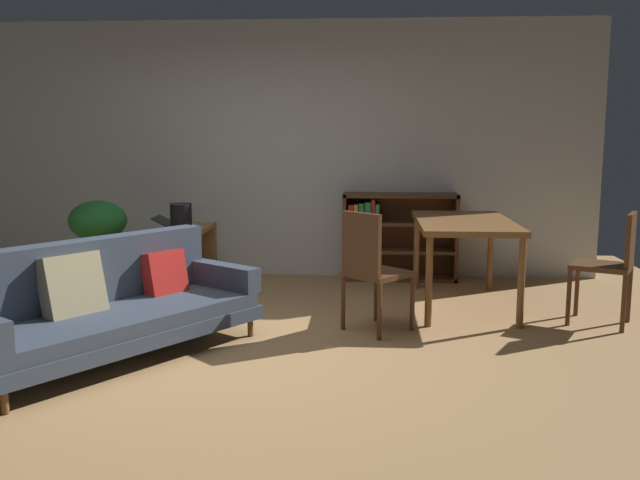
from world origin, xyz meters
The scene contains 11 objects.
ground_plane centered at (0.00, 0.00, 0.00)m, with size 8.16×8.16×0.00m, color tan.
back_wall_panel centered at (0.00, 2.70, 1.35)m, with size 6.80×0.10×2.70m, color silver.
fabric_couch centered at (-0.83, -0.19, 0.36)m, with size 1.86×2.16×0.79m.
media_console centered at (-0.76, 1.63, 0.30)m, with size 0.39×1.10×0.63m.
open_laptop centered at (-0.85, 1.74, 0.66)m, with size 0.39×0.33×0.11m.
desk_speaker centered at (-0.73, 1.44, 0.76)m, with size 0.20×0.20×0.26m.
potted_floor_plant centered at (-1.60, 1.65, 0.63)m, with size 0.54×0.54×0.90m.
dining_table centered at (1.82, 1.36, 0.70)m, with size 0.82×1.47×0.78m.
dining_chair_near centered at (2.91, 0.82, 0.52)m, with size 0.57×0.54×0.92m.
dining_chair_far centered at (1.00, 0.49, 0.52)m, with size 0.59×0.59×0.94m.
bookshelf centered at (1.22, 2.51, 0.46)m, with size 1.19×0.33×0.91m.
Camera 1 is at (0.95, -4.71, 1.53)m, focal length 38.72 mm.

